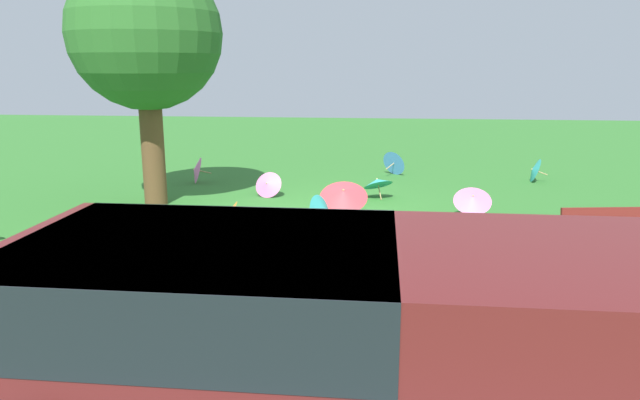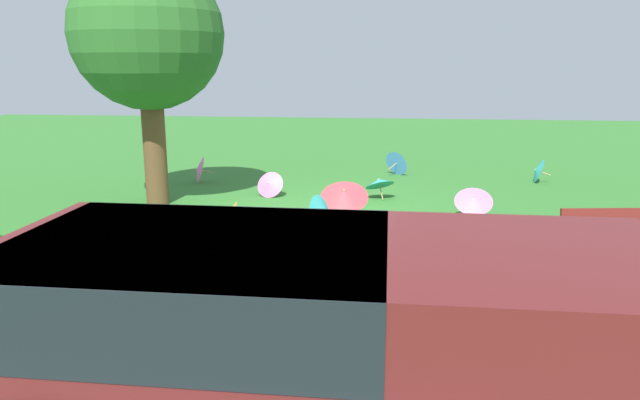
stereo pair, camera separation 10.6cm
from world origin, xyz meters
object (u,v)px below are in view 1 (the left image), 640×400
at_px(shade_tree, 145,36).
at_px(parasol_pink_0, 268,184).
at_px(parasol_pink_1, 196,170).
at_px(parasol_orange_2, 234,243).
at_px(parasol_teal_4, 534,170).
at_px(parasol_red_1, 469,228).
at_px(van_dark, 317,328).
at_px(park_bench, 614,237).
at_px(parasol_teal_2, 324,215).
at_px(parasol_red_0, 343,194).
at_px(parasol_orange_0, 226,219).
at_px(parasol_pink_2, 473,198).
at_px(parasol_blue_3, 395,163).
at_px(parasol_teal_3, 378,182).

distance_m(shade_tree, parasol_pink_0, 3.71).
bearing_deg(parasol_pink_1, parasol_orange_2, 112.52).
bearing_deg(parasol_teal_4, parasol_red_1, 68.23).
bearing_deg(van_dark, park_bench, -130.88).
bearing_deg(parasol_teal_2, shade_tree, -27.47).
height_order(parasol_red_0, parasol_orange_2, parasol_red_0).
bearing_deg(van_dark, parasol_teal_4, -111.34).
distance_m(van_dark, parasol_orange_0, 5.31).
height_order(park_bench, parasol_pink_1, park_bench).
height_order(parasol_orange_0, parasol_red_1, parasol_red_1).
xyz_separation_m(parasol_red_0, parasol_red_1, (-1.90, 1.84, -0.05)).
xyz_separation_m(parasol_pink_0, parasol_pink_2, (-3.97, 1.44, 0.12)).
relative_size(parasol_red_0, parasol_teal_2, 1.16).
relative_size(parasol_red_1, parasol_teal_4, 1.73).
relative_size(van_dark, parasol_pink_0, 7.18).
relative_size(parasol_pink_1, parasol_blue_3, 1.00).
height_order(park_bench, parasol_pink_0, park_bench).
height_order(park_bench, parasol_teal_2, park_bench).
bearing_deg(parasol_teal_3, parasol_pink_1, -15.20).
xyz_separation_m(park_bench, parasol_red_1, (1.84, -0.35, -0.02)).
xyz_separation_m(parasol_pink_0, parasol_teal_3, (-2.28, -0.11, 0.07)).
relative_size(parasol_red_0, parasol_pink_1, 1.29).
bearing_deg(parasol_pink_0, parasol_red_0, 134.68).
distance_m(shade_tree, parasol_teal_3, 5.31).
bearing_deg(parasol_pink_1, parasol_teal_4, -172.82).
height_order(parasol_pink_1, parasol_blue_3, same).
relative_size(parasol_pink_0, parasol_pink_1, 0.95).
bearing_deg(parasol_teal_3, parasol_blue_3, -98.53).
bearing_deg(parasol_teal_3, van_dark, 87.49).
height_order(parasol_orange_0, parasol_red_0, parasol_red_0).
height_order(parasol_red_1, parasol_blue_3, parasol_red_1).
distance_m(shade_tree, parasol_pink_2, 6.70).
bearing_deg(parasol_teal_3, parasol_pink_0, 2.66).
bearing_deg(parasol_pink_0, parasol_orange_2, 95.51).
xyz_separation_m(park_bench, parasol_pink_0, (5.44, -3.90, -0.19)).
relative_size(park_bench, shade_tree, 0.35).
relative_size(parasol_pink_1, parasol_teal_3, 0.82).
bearing_deg(parasol_red_0, parasol_teal_4, -136.84).
height_order(parasol_orange_0, parasol_teal_4, parasol_orange_0).
distance_m(parasol_blue_3, parasol_teal_4, 3.28).
distance_m(park_bench, parasol_teal_4, 6.16).
distance_m(van_dark, parasol_blue_3, 10.80).
bearing_deg(parasol_blue_3, parasol_pink_1, 18.46).
relative_size(van_dark, parasol_orange_0, 6.38).
relative_size(parasol_pink_0, parasol_orange_2, 0.82).
bearing_deg(parasol_blue_3, parasol_red_1, 98.23).
relative_size(shade_tree, parasol_blue_3, 6.91).
height_order(shade_tree, parasol_teal_4, shade_tree).
relative_size(van_dark, parasol_blue_3, 6.79).
bearing_deg(van_dark, parasol_blue_3, -94.02).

